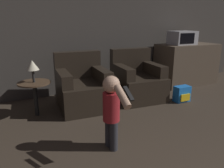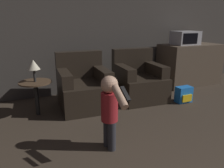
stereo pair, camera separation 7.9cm
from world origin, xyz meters
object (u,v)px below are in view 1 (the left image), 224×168
Objects in this scene: armchair_right at (137,81)px; person_toddler at (112,107)px; armchair_left at (83,88)px; microwave at (182,38)px; toy_backpack at (182,94)px; lamp at (32,66)px.

person_toddler is (-1.13, -1.32, 0.18)m from armchair_right.
armchair_left reaches higher than person_toddler.
armchair_left is 1.03m from armchair_right.
person_toddler is at bearing -145.29° from microwave.
armchair_right is at bearing 139.54° from toy_backpack.
armchair_right is at bearing 3.27° from armchair_left.
lamp is (-0.74, -0.05, 0.44)m from armchair_left.
toy_backpack is (1.64, -0.52, -0.18)m from armchair_left.
person_toddler is 2.99× the size of toy_backpack.
armchair_left is 2.49m from microwave.
lamp is at bearing -172.78° from armchair_left.
person_toddler is 1.95m from toy_backpack.
microwave is at bearing 7.85° from lamp.
armchair_left is 1.72m from toy_backpack.
toy_backpack is (1.74, 0.81, -0.35)m from person_toddler.
armchair_right is 1.10× the size of person_toddler.
person_toddler is (-0.10, -1.32, 0.18)m from armchair_left.
armchair_right reaches higher than toy_backpack.
armchair_right is 3.29× the size of toy_backpack.
microwave reaches higher than lamp.
toy_backpack is 1.45m from microwave.
armchair_left is 1.34m from person_toddler.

